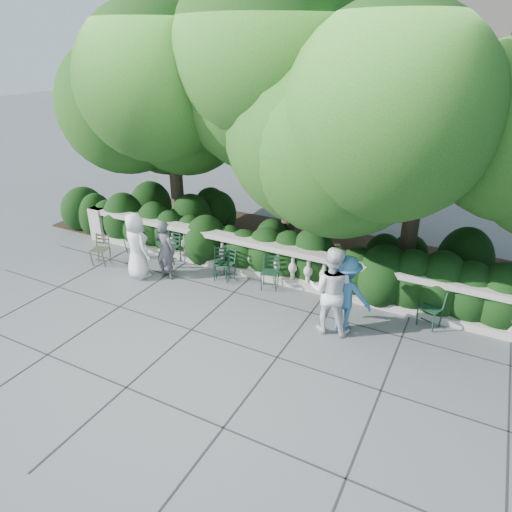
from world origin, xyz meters
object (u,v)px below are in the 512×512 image
at_px(chair_a, 130,255).
at_px(person_older_blue, 345,293).
at_px(chair_weathered, 99,266).
at_px(person_woman_grey, 165,250).
at_px(chair_d, 222,281).
at_px(chair_f, 424,328).
at_px(person_casual_man, 331,290).
at_px(chair_c, 169,264).
at_px(chair_e, 269,291).
at_px(person_businessman, 137,246).
at_px(chair_b, 222,281).

height_order(chair_a, person_older_blue, person_older_blue).
height_order(chair_weathered, person_woman_grey, person_woman_grey).
relative_size(chair_a, person_older_blue, 0.50).
bearing_deg(person_woman_grey, chair_d, -160.46).
distance_m(person_woman_grey, person_older_blue, 4.71).
bearing_deg(chair_f, person_woman_grey, -153.04).
xyz_separation_m(chair_a, person_older_blue, (6.49, -0.69, 0.83)).
height_order(chair_weathered, person_casual_man, person_casual_man).
distance_m(chair_d, chair_f, 4.91).
bearing_deg(chair_weathered, chair_c, 18.70).
height_order(chair_e, person_casual_man, person_casual_man).
xyz_separation_m(person_businessman, person_woman_grey, (0.66, 0.29, -0.09)).
bearing_deg(person_casual_man, chair_e, -33.75).
bearing_deg(chair_d, chair_c, 146.70).
bearing_deg(chair_f, chair_e, -157.42).
height_order(chair_b, person_businessman, person_businessman).
bearing_deg(person_woman_grey, chair_e, -166.79).
relative_size(chair_d, person_businessman, 0.49).
distance_m(chair_weathered, person_casual_man, 6.56).
relative_size(person_casual_man, person_older_blue, 1.14).
relative_size(chair_e, person_woman_grey, 0.54).
bearing_deg(chair_f, chair_c, -158.97).
xyz_separation_m(chair_c, chair_d, (1.83, -0.20, 0.00)).
xyz_separation_m(chair_e, person_older_blue, (2.08, -0.67, 0.83)).
xyz_separation_m(chair_weathered, person_casual_man, (6.49, 0.03, 0.95)).
bearing_deg(chair_f, person_businessman, -151.26).
relative_size(chair_a, chair_c, 1.00).
distance_m(chair_f, person_businessman, 7.05).
bearing_deg(chair_f, chair_b, -156.66).
distance_m(chair_c, person_woman_grey, 1.12).
bearing_deg(person_businessman, chair_b, -139.65).
bearing_deg(person_businessman, chair_a, -17.43).
relative_size(chair_d, person_woman_grey, 0.54).
relative_size(chair_f, person_older_blue, 0.50).
bearing_deg(chair_b, chair_f, 12.78).
distance_m(chair_d, person_businessman, 2.32).
distance_m(person_woman_grey, person_casual_man, 4.48).
relative_size(chair_c, person_woman_grey, 0.54).
xyz_separation_m(chair_weathered, person_older_blue, (6.74, 0.25, 0.83)).
xyz_separation_m(chair_e, chair_weathered, (-4.66, -0.91, 0.00)).
bearing_deg(person_woman_grey, chair_weathered, 11.51).
height_order(chair_f, chair_weathered, same).
height_order(chair_a, chair_f, same).
height_order(chair_b, person_woman_grey, person_woman_grey).
xyz_separation_m(chair_e, person_businessman, (-3.30, -0.84, 0.87)).
bearing_deg(chair_weathered, chair_a, 60.83).
bearing_deg(person_older_blue, chair_weathered, 0.34).
bearing_deg(person_older_blue, person_casual_man, 39.62).
height_order(chair_a, chair_b, same).
relative_size(chair_d, person_older_blue, 0.50).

